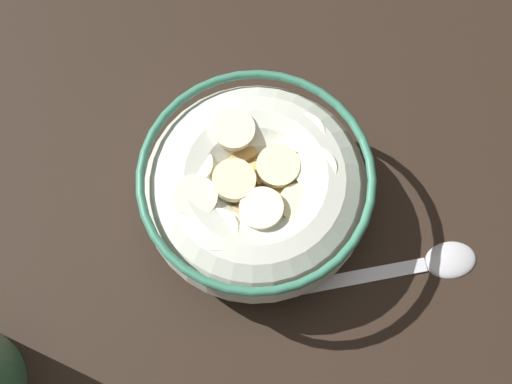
{
  "coord_description": "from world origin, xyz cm",
  "views": [
    {
      "loc": [
        2.57,
        15.91,
        48.57
      ],
      "look_at": [
        0.0,
        0.0,
        3.0
      ],
      "focal_mm": 48.4,
      "sensor_mm": 36.0,
      "label": 1
    }
  ],
  "objects": [
    {
      "name": "ground_plane",
      "position": [
        0.0,
        0.0,
        -1.0
      ],
      "size": [
        101.03,
        101.03,
        2.0
      ],
      "primitive_type": "cube",
      "color": "black"
    },
    {
      "name": "cereal_bowl",
      "position": [
        0.01,
        -0.01,
        3.45
      ],
      "size": [
        15.95,
        15.95,
        6.64
      ],
      "color": "beige",
      "rests_on": "ground_plane"
    },
    {
      "name": "spoon",
      "position": [
        -11.34,
        6.4,
        0.34
      ],
      "size": [
        13.06,
        2.84,
        0.8
      ],
      "color": "#B7B7BC",
      "rests_on": "ground_plane"
    }
  ]
}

